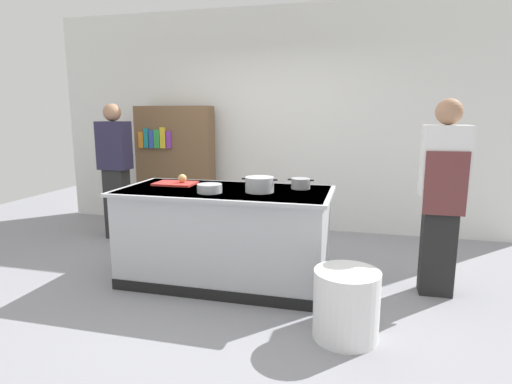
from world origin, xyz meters
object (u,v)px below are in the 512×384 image
(onion, at_px, (182,178))
(person_guest, at_px, (115,168))
(trash_bin, at_px, (346,304))
(stock_pot, at_px, (259,185))
(bookshelf, at_px, (175,167))
(sauce_pan, at_px, (301,184))
(person_chef, at_px, (442,194))
(mixing_bowl, at_px, (210,188))

(onion, bearing_deg, person_guest, 146.23)
(trash_bin, bearing_deg, onion, 150.77)
(stock_pot, distance_m, trash_bin, 1.31)
(trash_bin, xyz_separation_m, bookshelf, (-2.51, 2.58, 0.60))
(sauce_pan, height_order, person_chef, person_chef)
(trash_bin, bearing_deg, stock_pot, 138.40)
(person_chef, bearing_deg, person_guest, 62.83)
(trash_bin, height_order, person_guest, person_guest)
(onion, height_order, bookshelf, bookshelf)
(sauce_pan, distance_m, trash_bin, 1.30)
(bookshelf, bearing_deg, onion, -62.72)
(stock_pot, distance_m, person_guest, 2.41)
(onion, xyz_separation_m, bookshelf, (-0.85, 1.65, -0.11))
(mixing_bowl, relative_size, trash_bin, 0.45)
(person_guest, bearing_deg, sauce_pan, 63.30)
(onion, bearing_deg, stock_pot, -13.45)
(mixing_bowl, bearing_deg, person_guest, 144.77)
(trash_bin, bearing_deg, bookshelf, 134.24)
(mixing_bowl, height_order, person_chef, person_chef)
(mixing_bowl, height_order, trash_bin, mixing_bowl)
(stock_pot, bearing_deg, person_guest, 153.36)
(sauce_pan, height_order, bookshelf, bookshelf)
(onion, relative_size, sauce_pan, 0.35)
(sauce_pan, bearing_deg, stock_pot, -142.02)
(onion, xyz_separation_m, sauce_pan, (1.17, 0.06, -0.01))
(onion, relative_size, trash_bin, 0.17)
(trash_bin, relative_size, person_chef, 0.29)
(bookshelf, bearing_deg, mixing_bowl, -57.56)
(sauce_pan, height_order, trash_bin, sauce_pan)
(trash_bin, xyz_separation_m, person_guest, (-2.98, 1.81, 0.66))
(stock_pot, xyz_separation_m, person_chef, (1.57, 0.24, -0.05))
(trash_bin, relative_size, bookshelf, 0.30)
(onion, height_order, sauce_pan, onion)
(person_chef, xyz_separation_m, person_guest, (-3.73, 0.84, -0.00))
(stock_pot, bearing_deg, mixing_bowl, -161.45)
(mixing_bowl, relative_size, bookshelf, 0.13)
(stock_pot, distance_m, person_chef, 1.59)
(person_chef, bearing_deg, mixing_bowl, 86.49)
(bookshelf, bearing_deg, sauce_pan, -38.13)
(onion, distance_m, bookshelf, 1.86)
(person_chef, xyz_separation_m, bookshelf, (-3.26, 1.60, -0.06))
(stock_pot, xyz_separation_m, sauce_pan, (0.33, 0.26, -0.02))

